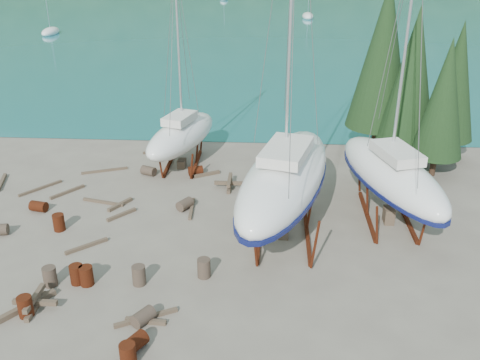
# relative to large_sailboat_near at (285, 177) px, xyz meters

# --- Properties ---
(ground) EXTENTS (600.00, 600.00, 0.00)m
(ground) POSITION_rel_large_sailboat_near_xyz_m (-4.63, -2.47, -2.98)
(ground) COLOR #62594D
(ground) RESTS_ON ground
(cypress_near_right) EXTENTS (3.60, 3.60, 10.00)m
(cypress_near_right) POSITION_rel_large_sailboat_near_xyz_m (7.87, 9.53, 2.81)
(cypress_near_right) COLOR black
(cypress_near_right) RESTS_ON ground
(cypress_mid_right) EXTENTS (3.06, 3.06, 8.50)m
(cypress_mid_right) POSITION_rel_large_sailboat_near_xyz_m (9.37, 7.53, 1.94)
(cypress_mid_right) COLOR black
(cypress_mid_right) RESTS_ON ground
(cypress_back_left) EXTENTS (4.14, 4.14, 11.50)m
(cypress_back_left) POSITION_rel_large_sailboat_near_xyz_m (6.37, 11.53, 3.68)
(cypress_back_left) COLOR black
(cypress_back_left) RESTS_ON ground
(cypress_far_right) EXTENTS (3.24, 3.24, 9.00)m
(cypress_far_right) POSITION_rel_large_sailboat_near_xyz_m (10.87, 10.53, 2.23)
(cypress_far_right) COLOR black
(cypress_far_right) RESTS_ON ground
(moored_boat_left) EXTENTS (2.00, 5.00, 6.05)m
(moored_boat_left) POSITION_rel_large_sailboat_near_xyz_m (-34.63, 57.53, -2.59)
(moored_boat_left) COLOR white
(moored_boat_left) RESTS_ON ground
(moored_boat_mid) EXTENTS (2.00, 5.00, 6.05)m
(moored_boat_mid) POSITION_rel_large_sailboat_near_xyz_m (5.37, 77.53, -2.59)
(moored_boat_mid) COLOR white
(moored_boat_mid) RESTS_ON ground
(large_sailboat_near) EXTENTS (6.34, 12.23, 18.50)m
(large_sailboat_near) POSITION_rel_large_sailboat_near_xyz_m (0.00, 0.00, 0.00)
(large_sailboat_near) COLOR white
(large_sailboat_near) RESTS_ON ground
(large_sailboat_far) EXTENTS (5.57, 10.19, 15.49)m
(large_sailboat_far) POSITION_rel_large_sailboat_near_xyz_m (5.49, 1.69, -0.45)
(large_sailboat_far) COLOR white
(large_sailboat_far) RESTS_ON ground
(small_sailboat_shore) EXTENTS (4.80, 8.30, 12.65)m
(small_sailboat_shore) POSITION_rel_large_sailboat_near_xyz_m (-6.43, 8.18, -0.90)
(small_sailboat_shore) COLOR white
(small_sailboat_shore) RESTS_ON ground
(worker) EXTENTS (0.71, 0.77, 1.76)m
(worker) POSITION_rel_large_sailboat_near_xyz_m (0.94, 1.45, -2.10)
(worker) COLOR navy
(worker) RESTS_ON ground
(drum_0) EXTENTS (0.58, 0.58, 0.88)m
(drum_0) POSITION_rel_large_sailboat_near_xyz_m (-10.14, -7.32, -2.54)
(drum_0) COLOR #5B260F
(drum_0) RESTS_ON ground
(drum_1) EXTENTS (0.97, 1.05, 0.58)m
(drum_1) POSITION_rel_large_sailboat_near_xyz_m (-5.45, -7.47, -2.69)
(drum_1) COLOR #2D2823
(drum_1) RESTS_ON ground
(drum_2) EXTENTS (0.98, 0.75, 0.58)m
(drum_2) POSITION_rel_large_sailboat_near_xyz_m (-13.19, 1.29, -2.69)
(drum_2) COLOR #5B260F
(drum_2) RESTS_ON ground
(drum_3) EXTENTS (0.58, 0.58, 0.88)m
(drum_3) POSITION_rel_large_sailboat_near_xyz_m (-5.47, -9.68, -2.54)
(drum_3) COLOR #5B260F
(drum_3) RESTS_ON ground
(drum_4) EXTENTS (1.02, 0.82, 0.58)m
(drum_4) POSITION_rel_large_sailboat_near_xyz_m (-5.37, 6.64, -2.69)
(drum_4) COLOR #5B260F
(drum_4) RESTS_ON ground
(drum_5) EXTENTS (0.58, 0.58, 0.88)m
(drum_5) POSITION_rel_large_sailboat_near_xyz_m (-6.20, -4.96, -2.54)
(drum_5) COLOR #2D2823
(drum_5) RESTS_ON ground
(drum_8) EXTENTS (0.58, 0.58, 0.88)m
(drum_8) POSITION_rel_large_sailboat_near_xyz_m (-11.33, -0.64, -2.54)
(drum_8) COLOR #5B260F
(drum_8) RESTS_ON ground
(drum_9) EXTENTS (1.04, 0.89, 0.58)m
(drum_9) POSITION_rel_large_sailboat_near_xyz_m (-8.30, 6.42, -2.69)
(drum_9) COLOR #2D2823
(drum_9) RESTS_ON ground
(drum_11) EXTENTS (0.96, 1.05, 0.58)m
(drum_11) POSITION_rel_large_sailboat_near_xyz_m (-5.33, 2.04, -2.69)
(drum_11) COLOR #2D2823
(drum_11) RESTS_ON ground
(drum_12) EXTENTS (0.95, 1.05, 0.58)m
(drum_12) POSITION_rel_large_sailboat_near_xyz_m (-5.42, -8.90, -2.69)
(drum_12) COLOR #5B260F
(drum_12) RESTS_ON ground
(drum_13) EXTENTS (0.58, 0.58, 0.88)m
(drum_13) POSITION_rel_large_sailboat_near_xyz_m (-8.42, -5.13, -2.54)
(drum_13) COLOR #5B260F
(drum_13) RESTS_ON ground
(drum_14) EXTENTS (0.58, 0.58, 0.88)m
(drum_14) POSITION_rel_large_sailboat_near_xyz_m (-8.88, -5.05, -2.54)
(drum_14) COLOR #5B260F
(drum_14) RESTS_ON ground
(drum_16) EXTENTS (0.58, 0.58, 0.88)m
(drum_16) POSITION_rel_large_sailboat_near_xyz_m (-9.96, -5.27, -2.54)
(drum_16) COLOR #2D2823
(drum_16) RESTS_ON ground
(drum_17) EXTENTS (0.58, 0.58, 0.88)m
(drum_17) POSITION_rel_large_sailboat_near_xyz_m (-3.50, -4.24, -2.54)
(drum_17) COLOR #2D2823
(drum_17) RESTS_ON ground
(timber_0) EXTENTS (2.73, 1.20, 0.14)m
(timber_0) POSITION_rel_large_sailboat_near_xyz_m (-11.22, 6.79, -2.91)
(timber_0) COLOR brown
(timber_0) RESTS_ON ground
(timber_2) EXTENTS (0.83, 2.36, 0.19)m
(timber_2) POSITION_rel_large_sailboat_near_xyz_m (-16.88, 4.59, -2.89)
(timber_2) COLOR brown
(timber_2) RESTS_ON ground
(timber_4) EXTENTS (1.29, 1.47, 0.17)m
(timber_4) POSITION_rel_large_sailboat_near_xyz_m (-8.59, 1.02, -2.89)
(timber_4) COLOR brown
(timber_4) RESTS_ON ground
(timber_5) EXTENTS (2.31, 1.32, 0.16)m
(timber_5) POSITION_rel_large_sailboat_near_xyz_m (-5.40, -7.25, -2.90)
(timber_5) COLOR brown
(timber_5) RESTS_ON ground
(timber_6) EXTENTS (1.59, 1.03, 0.19)m
(timber_6) POSITION_rel_large_sailboat_near_xyz_m (-4.66, 6.58, -2.88)
(timber_6) COLOR brown
(timber_6) RESTS_ON ground
(timber_7) EXTENTS (1.63, 0.30, 0.17)m
(timber_7) POSITION_rel_large_sailboat_near_xyz_m (-5.37, -7.46, -2.89)
(timber_7) COLOR brown
(timber_7) RESTS_ON ground
(timber_8) EXTENTS (1.05, 1.58, 0.19)m
(timber_8) POSITION_rel_large_sailboat_near_xyz_m (-8.97, 2.16, -2.88)
(timber_8) COLOR brown
(timber_8) RESTS_ON ground
(timber_9) EXTENTS (2.17, 1.60, 0.15)m
(timber_9) POSITION_rel_large_sailboat_near_xyz_m (-8.41, 10.63, -2.90)
(timber_9) COLOR brown
(timber_9) RESTS_ON ground
(timber_10) EXTENTS (0.30, 2.36, 0.16)m
(timber_10) POSITION_rel_large_sailboat_near_xyz_m (-4.95, 1.94, -2.90)
(timber_10) COLOR brown
(timber_10) RESTS_ON ground
(timber_11) EXTENTS (2.49, 0.78, 0.15)m
(timber_11) POSITION_rel_large_sailboat_near_xyz_m (-10.00, 2.43, -2.90)
(timber_11) COLOR brown
(timber_11) RESTS_ON ground
(timber_12) EXTENTS (1.70, 1.55, 0.17)m
(timber_12) POSITION_rel_large_sailboat_near_xyz_m (-9.42, -2.21, -2.89)
(timber_12) COLOR brown
(timber_12) RESTS_ON ground
(timber_15) EXTENTS (1.81, 2.26, 0.15)m
(timber_15) POSITION_rel_large_sailboat_near_xyz_m (-14.23, 3.99, -2.91)
(timber_15) COLOR brown
(timber_15) RESTS_ON ground
(timber_16) EXTENTS (1.83, 2.34, 0.23)m
(timber_16) POSITION_rel_large_sailboat_near_xyz_m (-10.39, -6.97, -2.86)
(timber_16) COLOR brown
(timber_16) RESTS_ON ground
(timber_17) EXTENTS (1.49, 1.89, 0.16)m
(timber_17) POSITION_rel_large_sailboat_near_xyz_m (-12.46, 3.58, -2.90)
(timber_17) COLOR brown
(timber_17) RESTS_ON ground
(timber_pile_fore) EXTENTS (1.80, 1.80, 0.60)m
(timber_pile_fore) POSITION_rel_large_sailboat_near_xyz_m (-9.97, -6.86, -2.68)
(timber_pile_fore) COLOR brown
(timber_pile_fore) RESTS_ON ground
(timber_pile_aft) EXTENTS (1.80, 1.80, 0.60)m
(timber_pile_aft) POSITION_rel_large_sailboat_near_xyz_m (-3.11, 4.91, -2.68)
(timber_pile_aft) COLOR brown
(timber_pile_aft) RESTS_ON ground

